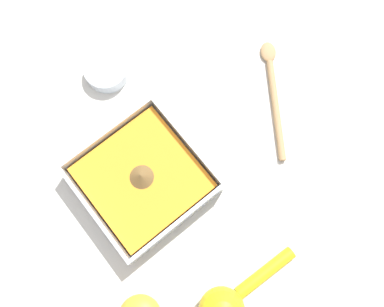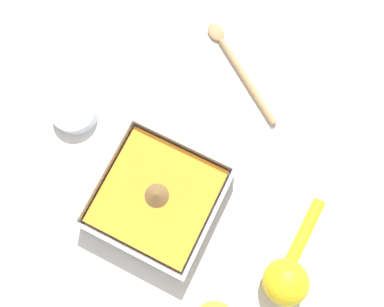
{
  "view_description": "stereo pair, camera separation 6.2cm",
  "coord_description": "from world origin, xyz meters",
  "px_view_note": "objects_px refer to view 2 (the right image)",
  "views": [
    {
      "loc": [
        -0.14,
        0.04,
        0.64
      ],
      "look_at": [
        -0.03,
        -0.05,
        0.03
      ],
      "focal_mm": 35.0,
      "sensor_mm": 36.0,
      "label": 1
    },
    {
      "loc": [
        -0.09,
        0.08,
        0.64
      ],
      "look_at": [
        -0.03,
        -0.05,
        0.03
      ],
      "focal_mm": 35.0,
      "sensor_mm": 36.0,
      "label": 2
    }
  ],
  "objects_px": {
    "spice_bowl": "(75,112)",
    "lemon_squeezer": "(288,276)",
    "square_dish": "(158,197)",
    "wooden_spoon": "(238,66)"
  },
  "relations": [
    {
      "from": "square_dish",
      "to": "spice_bowl",
      "type": "distance_m",
      "value": 0.21
    },
    {
      "from": "lemon_squeezer",
      "to": "wooden_spoon",
      "type": "distance_m",
      "value": 0.37
    },
    {
      "from": "square_dish",
      "to": "lemon_squeezer",
      "type": "relative_size",
      "value": 1.07
    },
    {
      "from": "spice_bowl",
      "to": "wooden_spoon",
      "type": "relative_size",
      "value": 0.4
    },
    {
      "from": "square_dish",
      "to": "wooden_spoon",
      "type": "distance_m",
      "value": 0.28
    },
    {
      "from": "square_dish",
      "to": "lemon_squeezer",
      "type": "xyz_separation_m",
      "value": [
        -0.24,
        0.02,
        0.01
      ]
    },
    {
      "from": "square_dish",
      "to": "wooden_spoon",
      "type": "relative_size",
      "value": 0.98
    },
    {
      "from": "lemon_squeezer",
      "to": "wooden_spoon",
      "type": "height_order",
      "value": "lemon_squeezer"
    },
    {
      "from": "spice_bowl",
      "to": "lemon_squeezer",
      "type": "relative_size",
      "value": 0.44
    },
    {
      "from": "spice_bowl",
      "to": "lemon_squeezer",
      "type": "xyz_separation_m",
      "value": [
        -0.44,
        0.09,
        0.02
      ]
    }
  ]
}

